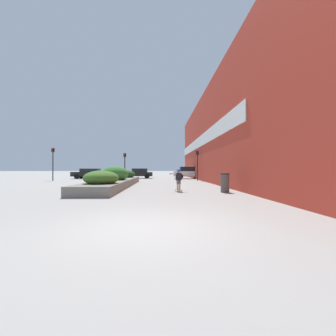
% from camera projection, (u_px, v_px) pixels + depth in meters
% --- Properties ---
extents(ground_plane, '(300.00, 300.00, 0.00)m').
position_uv_depth(ground_plane, '(145.00, 227.00, 5.01)').
color(ground_plane, gray).
extents(building_wall_right, '(0.67, 39.86, 9.45)m').
position_uv_depth(building_wall_right, '(210.00, 135.00, 22.20)').
color(building_wall_right, '#B23323').
rests_on(building_wall_right, ground_plane).
extents(planter_box, '(2.17, 13.60, 1.53)m').
position_uv_depth(planter_box, '(115.00, 180.00, 16.59)').
color(planter_box, slate).
rests_on(planter_box, ground_plane).
extents(skateboard, '(0.42, 0.69, 0.09)m').
position_uv_depth(skateboard, '(179.00, 190.00, 13.04)').
color(skateboard, olive).
rests_on(skateboard, ground_plane).
extents(skateboarder, '(1.08, 0.50, 1.22)m').
position_uv_depth(skateboarder, '(179.00, 177.00, 13.04)').
color(skateboarder, tan).
rests_on(skateboarder, skateboard).
extents(trash_bin, '(0.50, 0.50, 1.07)m').
position_uv_depth(trash_bin, '(225.00, 183.00, 12.54)').
color(trash_bin, '#514C47').
rests_on(trash_bin, ground_plane).
extents(car_leftmost, '(4.42, 1.89, 1.38)m').
position_uv_depth(car_leftmost, '(89.00, 173.00, 30.70)').
color(car_leftmost, black).
rests_on(car_leftmost, ground_plane).
extents(car_center_left, '(3.84, 1.84, 1.39)m').
position_uv_depth(car_center_left, '(139.00, 173.00, 31.79)').
color(car_center_left, black).
rests_on(car_center_left, ground_plane).
extents(car_center_right, '(4.60, 1.86, 1.62)m').
position_uv_depth(car_center_right, '(190.00, 172.00, 30.56)').
color(car_center_right, silver).
rests_on(car_center_right, ground_plane).
extents(traffic_light_left, '(0.28, 0.30, 3.15)m').
position_uv_depth(traffic_light_left, '(125.00, 162.00, 25.79)').
color(traffic_light_left, black).
rests_on(traffic_light_left, ground_plane).
extents(traffic_light_right, '(0.28, 0.30, 3.42)m').
position_uv_depth(traffic_light_right, '(197.00, 160.00, 25.47)').
color(traffic_light_right, black).
rests_on(traffic_light_right, ground_plane).
extents(traffic_light_far_left, '(0.28, 0.30, 3.67)m').
position_uv_depth(traffic_light_far_left, '(53.00, 159.00, 25.10)').
color(traffic_light_far_left, black).
rests_on(traffic_light_far_left, ground_plane).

